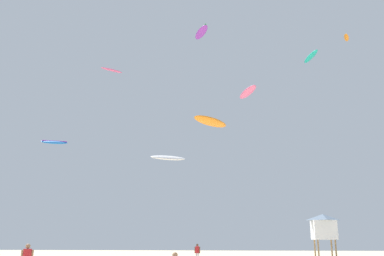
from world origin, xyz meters
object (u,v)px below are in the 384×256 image
kite_aloft_6 (346,38)px  kite_aloft_8 (54,142)px  lifeguard_tower (323,226)px  kite_aloft_5 (168,158)px  kite_aloft_9 (201,32)px  kite_aloft_0 (248,92)px  kite_aloft_1 (112,70)px  kite_aloft_4 (311,56)px  kite_aloft_7 (211,122)px  person_left (197,252)px

kite_aloft_6 → kite_aloft_8: 40.61m
lifeguard_tower → kite_aloft_5: kite_aloft_5 is taller
kite_aloft_8 → kite_aloft_9: size_ratio=0.97×
kite_aloft_0 → kite_aloft_1: (-17.46, 14.38, 8.80)m
kite_aloft_0 → kite_aloft_5: kite_aloft_0 is taller
kite_aloft_1 → kite_aloft_4: size_ratio=0.71×
lifeguard_tower → kite_aloft_7: bearing=-140.1°
kite_aloft_1 → kite_aloft_0: bearing=-39.5°
kite_aloft_4 → kite_aloft_9: size_ratio=1.14×
person_left → kite_aloft_7: (1.50, -6.20, 9.94)m
person_left → kite_aloft_7: size_ratio=0.41×
kite_aloft_5 → lifeguard_tower: bearing=-6.5°
person_left → kite_aloft_8: 28.91m
kite_aloft_7 → kite_aloft_8: (-21.81, 21.65, 3.65)m
kite_aloft_8 → kite_aloft_9: kite_aloft_9 is taller
person_left → kite_aloft_0: (4.83, -0.02, 14.48)m
kite_aloft_7 → lifeguard_tower: bearing=39.9°
person_left → lifeguard_tower: (11.32, 2.01, 2.14)m
lifeguard_tower → kite_aloft_9: kite_aloft_9 is taller
person_left → kite_aloft_9: (0.13, 5.89, 23.99)m
kite_aloft_6 → kite_aloft_8: kite_aloft_6 is taller
lifeguard_tower → kite_aloft_5: bearing=173.5°
kite_aloft_4 → kite_aloft_7: bearing=-122.0°
kite_aloft_4 → lifeguard_tower: bearing=-102.8°
kite_aloft_8 → kite_aloft_7: bearing=-44.8°
kite_aloft_9 → person_left: bearing=-91.3°
kite_aloft_0 → kite_aloft_6: bearing=42.5°
kite_aloft_9 → kite_aloft_0: bearing=-51.6°
person_left → kite_aloft_5: bearing=55.9°
kite_aloft_6 → kite_aloft_7: 29.61m
kite_aloft_9 → kite_aloft_1: bearing=146.5°
kite_aloft_5 → kite_aloft_9: size_ratio=1.01×
kite_aloft_0 → kite_aloft_8: bearing=148.4°
person_left → kite_aloft_8: bearing=67.6°
kite_aloft_6 → kite_aloft_9: bearing=-160.5°
kite_aloft_0 → kite_aloft_8: size_ratio=1.09×
kite_aloft_4 → kite_aloft_9: (-13.86, -7.92, -0.07)m
person_left → kite_aloft_7: bearing=-151.6°
person_left → lifeguard_tower: 11.69m
kite_aloft_1 → kite_aloft_5: 20.21m
kite_aloft_7 → kite_aloft_1: bearing=124.5°
person_left → kite_aloft_9: kite_aloft_9 is taller
lifeguard_tower → kite_aloft_8: 36.22m
kite_aloft_6 → kite_aloft_1: bearing=176.2°
kite_aloft_4 → kite_aloft_5: 25.01m
kite_aloft_0 → kite_aloft_9: bearing=128.4°
kite_aloft_9 → kite_aloft_8: bearing=154.9°
person_left → kite_aloft_1: bearing=56.2°
lifeguard_tower → kite_aloft_0: size_ratio=1.06×
kite_aloft_1 → kite_aloft_4: kite_aloft_4 is taller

